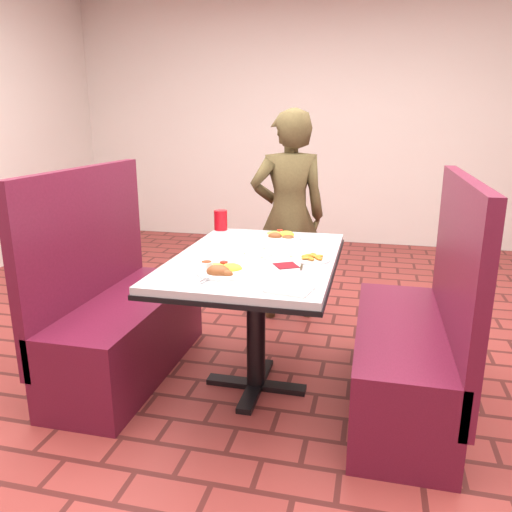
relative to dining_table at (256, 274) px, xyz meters
name	(u,v)px	position (x,y,z in m)	size (l,w,h in m)	color
room	(256,7)	(0.00, 0.00, 1.26)	(7.00, 7.04, 2.82)	#983731
dining_table	(256,274)	(0.00, 0.00, 0.00)	(0.81, 1.21, 0.75)	#BBBEC0
booth_bench_left	(120,318)	(-0.80, 0.00, -0.32)	(0.47, 1.20, 1.17)	maroon
booth_bench_right	(412,347)	(0.80, 0.00, -0.32)	(0.47, 1.20, 1.17)	maroon
diner_person	(288,217)	(-0.02, 1.08, 0.09)	(0.55, 0.36, 1.50)	brown
near_dinner_plate	(222,268)	(-0.08, -0.32, 0.12)	(0.25, 0.25, 0.08)	white
far_dinner_plate	(281,234)	(0.05, 0.42, 0.12)	(0.24, 0.24, 0.06)	white
plantain_plate	(312,258)	(0.29, -0.02, 0.11)	(0.18, 0.18, 0.03)	white
maroon_napkin	(286,265)	(0.18, -0.14, 0.10)	(0.10, 0.10, 0.00)	maroon
spoon_utensil	(302,266)	(0.26, -0.14, 0.10)	(0.01, 0.14, 0.00)	silver
red_tumbler	(221,220)	(-0.36, 0.55, 0.16)	(0.08, 0.08, 0.12)	red
paper_napkin	(289,290)	(0.26, -0.49, 0.10)	(0.18, 0.13, 0.01)	white
knife_utensil	(212,276)	(-0.10, -0.41, 0.11)	(0.01, 0.18, 0.00)	silver
fork_utensil	(221,274)	(-0.08, -0.36, 0.11)	(0.01, 0.15, 0.00)	silver
lettuce_shreds	(266,253)	(0.04, 0.06, 0.10)	(0.28, 0.32, 0.00)	#84BF4C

